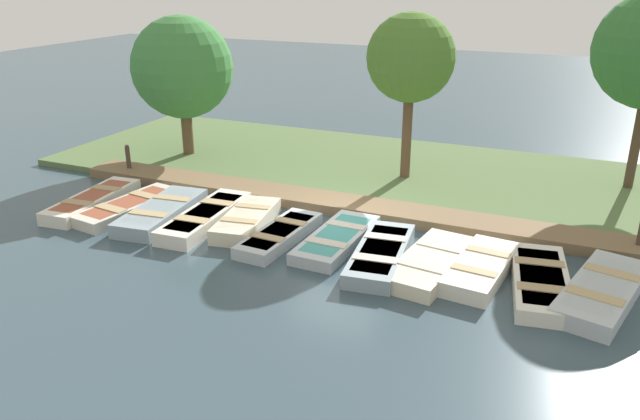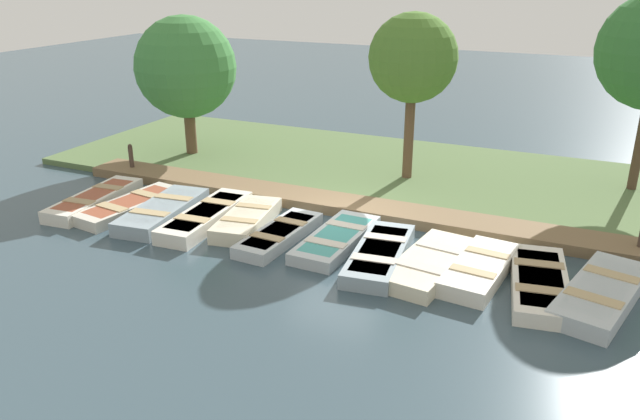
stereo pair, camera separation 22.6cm
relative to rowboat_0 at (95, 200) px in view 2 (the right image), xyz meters
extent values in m
plane|color=#384C56|center=(-1.45, 7.24, -0.19)|extent=(80.00, 80.00, 0.00)
cube|color=#567042|center=(-6.45, 7.24, -0.09)|extent=(8.00, 24.00, 0.21)
cube|color=brown|center=(-2.75, 7.24, -0.05)|extent=(1.24, 18.66, 0.29)
cube|color=silver|center=(0.00, 0.00, -0.01)|extent=(3.51, 1.28, 0.37)
cube|color=#994C33|center=(0.00, 0.00, 0.16)|extent=(2.88, 1.01, 0.03)
cube|color=tan|center=(0.65, 0.05, 0.19)|extent=(0.42, 0.94, 0.03)
cube|color=tan|center=(-0.65, -0.05, 0.19)|extent=(0.42, 0.94, 0.03)
cube|color=beige|center=(-0.09, 1.25, -0.03)|extent=(3.47, 1.58, 0.32)
cube|color=#994C33|center=(-0.09, 1.25, 0.12)|extent=(2.84, 1.25, 0.03)
cube|color=tan|center=(0.54, 1.16, 0.14)|extent=(0.48, 1.06, 0.03)
cube|color=tan|center=(-0.72, 1.34, 0.14)|extent=(0.48, 1.06, 0.03)
cube|color=#8C9EA8|center=(-0.05, 2.44, 0.00)|extent=(3.43, 1.56, 0.39)
cube|color=beige|center=(-0.05, 2.44, 0.18)|extent=(2.81, 1.23, 0.03)
cube|color=tan|center=(0.58, 2.51, 0.21)|extent=(0.45, 1.13, 0.03)
cube|color=tan|center=(-0.67, 2.37, 0.21)|extent=(0.45, 1.13, 0.03)
cube|color=silver|center=(-0.23, 3.78, 0.00)|extent=(3.65, 1.23, 0.39)
cube|color=#6B7F51|center=(-0.23, 3.78, 0.18)|extent=(2.99, 0.96, 0.03)
cube|color=tan|center=(0.46, 3.81, 0.21)|extent=(0.41, 0.97, 0.03)
cube|color=tan|center=(-0.91, 3.74, 0.21)|extent=(0.41, 0.97, 0.03)
cube|color=beige|center=(-0.48, 4.93, 0.01)|extent=(2.93, 1.50, 0.40)
cube|color=#994C33|center=(-0.48, 4.93, 0.19)|extent=(2.39, 1.19, 0.03)
cube|color=tan|center=(0.05, 5.02, 0.22)|extent=(0.43, 1.01, 0.03)
cube|color=tan|center=(-1.00, 4.85, 0.22)|extent=(0.43, 1.01, 0.03)
cube|color=#B2BCC1|center=(-0.04, 6.16, -0.04)|extent=(3.09, 1.13, 0.31)
cube|color=#4C709E|center=(-0.04, 6.16, 0.11)|extent=(2.53, 0.89, 0.03)
cube|color=tan|center=(0.54, 6.13, 0.13)|extent=(0.35, 0.90, 0.03)
cube|color=tan|center=(-0.62, 6.19, 0.13)|extent=(0.35, 0.90, 0.03)
cube|color=#B2BCC1|center=(-0.40, 7.61, -0.04)|extent=(3.26, 1.27, 0.30)
cube|color=teal|center=(-0.40, 7.61, 0.10)|extent=(2.68, 0.99, 0.02)
cube|color=beige|center=(0.22, 7.58, 0.12)|extent=(0.36, 1.07, 0.03)
cube|color=beige|center=(-1.01, 7.63, 0.12)|extent=(0.36, 1.07, 0.03)
cube|color=#8C9EA8|center=(0.07, 8.93, -0.02)|extent=(3.44, 1.50, 0.36)
cube|color=#6B7F51|center=(0.07, 8.93, 0.15)|extent=(2.82, 1.18, 0.03)
cube|color=beige|center=(0.70, 9.01, 0.17)|extent=(0.45, 1.06, 0.03)
cube|color=beige|center=(-0.56, 8.86, 0.17)|extent=(0.45, 1.06, 0.03)
cube|color=beige|center=(0.04, 10.16, -0.02)|extent=(3.32, 1.65, 0.35)
cube|color=#6B7F51|center=(0.04, 10.16, 0.14)|extent=(2.72, 1.30, 0.03)
cube|color=beige|center=(0.64, 10.07, 0.17)|extent=(0.47, 1.17, 0.03)
cube|color=beige|center=(-0.56, 10.24, 0.17)|extent=(0.47, 1.17, 0.03)
cube|color=silver|center=(-0.12, 11.27, -0.01)|extent=(3.02, 1.39, 0.37)
cube|color=#6B7F51|center=(-0.12, 11.27, 0.16)|extent=(2.47, 1.10, 0.03)
cube|color=tan|center=(0.43, 11.21, 0.19)|extent=(0.40, 1.03, 0.03)
cube|color=tan|center=(-0.68, 11.33, 0.19)|extent=(0.40, 1.03, 0.03)
cube|color=silver|center=(-0.02, 12.59, -0.03)|extent=(3.50, 1.69, 0.34)
cube|color=#6B7F51|center=(-0.02, 12.59, 0.13)|extent=(2.86, 1.34, 0.03)
cube|color=tan|center=(0.61, 12.70, 0.16)|extent=(0.50, 1.12, 0.03)
cube|color=tan|center=(-0.65, 12.49, 0.16)|extent=(0.50, 1.12, 0.03)
cube|color=#B2BCC1|center=(-0.04, 13.84, -0.01)|extent=(3.66, 2.02, 0.38)
cube|color=teal|center=(-0.04, 13.84, 0.17)|extent=(2.99, 1.61, 0.03)
cube|color=tan|center=(0.60, 13.68, 0.20)|extent=(0.61, 1.17, 0.03)
cube|color=tan|center=(-0.68, 14.00, 0.20)|extent=(0.61, 1.17, 0.03)
cylinder|color=#47382D|center=(-2.76, -0.92, 0.31)|extent=(0.15, 0.15, 1.00)
sphere|color=#47382D|center=(-2.76, -0.92, 0.84)|extent=(0.14, 0.14, 0.14)
cylinder|color=brown|center=(-5.32, -0.29, 0.98)|extent=(0.40, 0.40, 2.35)
sphere|color=#3D7F3D|center=(-5.32, -0.29, 3.13)|extent=(3.56, 3.56, 3.56)
cylinder|color=brown|center=(-5.85, 7.79, 1.44)|extent=(0.31, 0.31, 3.28)
sphere|color=#4C7A2D|center=(-5.85, 7.79, 3.83)|extent=(2.74, 2.74, 2.74)
cylinder|color=#4C3828|center=(-7.64, 14.47, 1.52)|extent=(0.28, 0.28, 3.44)
camera|label=1|loc=(13.06, 13.02, 6.43)|focal=35.00mm
camera|label=2|loc=(12.97, 13.23, 6.43)|focal=35.00mm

